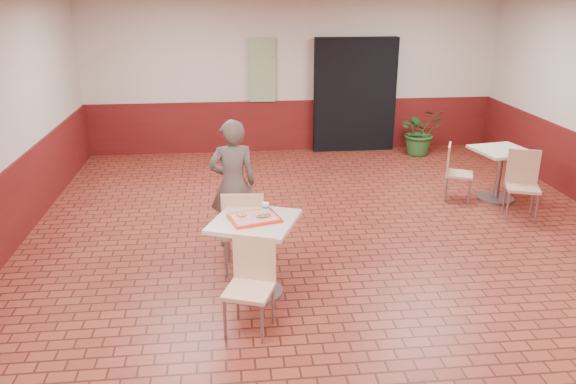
{
  "coord_description": "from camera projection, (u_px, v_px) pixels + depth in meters",
  "views": [
    {
      "loc": [
        -1.28,
        -5.86,
        3.06
      ],
      "look_at": [
        -0.65,
        -0.09,
        0.95
      ],
      "focal_mm": 35.0,
      "sensor_mm": 36.0,
      "label": 1
    }
  ],
  "objects": [
    {
      "name": "chair_second_left",
      "position": [
        455.0,
        169.0,
        8.52
      ],
      "size": [
        0.52,
        0.52,
        0.86
      ],
      "rotation": [
        0.0,
        0.0,
        1.16
      ],
      "color": "tan",
      "rests_on": "ground"
    },
    {
      "name": "wainscot_band",
      "position": [
        343.0,
        224.0,
        6.48
      ],
      "size": [
        8.0,
        10.0,
        1.0
      ],
      "color": "#531110",
      "rests_on": "ground"
    },
    {
      "name": "room_shell",
      "position": [
        346.0,
        140.0,
        6.14
      ],
      "size": [
        8.01,
        10.01,
        3.01
      ],
      "color": "maroon",
      "rests_on": "ground"
    },
    {
      "name": "second_table",
      "position": [
        500.0,
        166.0,
        8.48
      ],
      "size": [
        0.75,
        0.75,
        0.8
      ],
      "rotation": [
        0.0,
        0.0,
        0.17
      ],
      "color": "#BFB19A",
      "rests_on": "ground"
    },
    {
      "name": "ring_donut",
      "position": [
        242.0,
        214.0,
        5.72
      ],
      "size": [
        0.12,
        0.12,
        0.03
      ],
      "primitive_type": "torus",
      "rotation": [
        0.0,
        0.0,
        0.41
      ],
      "color": "#D4944D",
      "rests_on": "serving_tray"
    },
    {
      "name": "main_table",
      "position": [
        255.0,
        244.0,
        5.8
      ],
      "size": [
        0.8,
        0.8,
        0.85
      ],
      "rotation": [
        0.0,
        0.0,
        -0.38
      ],
      "color": "beige",
      "rests_on": "ground"
    },
    {
      "name": "chair_main_back",
      "position": [
        244.0,
        227.0,
        6.26
      ],
      "size": [
        0.49,
        0.49,
        0.99
      ],
      "rotation": [
        0.0,
        0.0,
        3.07
      ],
      "color": "tan",
      "rests_on": "ground"
    },
    {
      "name": "long_john_donut",
      "position": [
        263.0,
        215.0,
        5.68
      ],
      "size": [
        0.16,
        0.1,
        0.05
      ],
      "rotation": [
        0.0,
        0.0,
        0.19
      ],
      "color": "#B87B36",
      "rests_on": "serving_tray"
    },
    {
      "name": "serving_tray",
      "position": [
        254.0,
        218.0,
        5.7
      ],
      "size": [
        0.49,
        0.38,
        0.03
      ],
      "rotation": [
        0.0,
        0.0,
        0.28
      ],
      "color": "red",
      "rests_on": "main_table"
    },
    {
      "name": "chair_second_front",
      "position": [
        522.0,
        180.0,
        7.87
      ],
      "size": [
        0.56,
        0.56,
        0.94
      ],
      "rotation": [
        0.0,
        0.0,
        -0.35
      ],
      "color": "tan",
      "rests_on": "ground"
    },
    {
      "name": "corridor_doorway",
      "position": [
        355.0,
        95.0,
        10.96
      ],
      "size": [
        1.6,
        0.22,
        2.2
      ],
      "primitive_type": "cube",
      "color": "black",
      "rests_on": "ground"
    },
    {
      "name": "paper_cup",
      "position": [
        266.0,
        207.0,
        5.82
      ],
      "size": [
        0.08,
        0.08,
        0.09
      ],
      "rotation": [
        0.0,
        0.0,
        -0.06
      ],
      "color": "silver",
      "rests_on": "serving_tray"
    },
    {
      "name": "potted_plant",
      "position": [
        420.0,
        131.0,
        10.85
      ],
      "size": [
        0.91,
        0.82,
        0.92
      ],
      "primitive_type": "imported",
      "rotation": [
        0.0,
        0.0,
        0.13
      ],
      "color": "#265722",
      "rests_on": "ground"
    },
    {
      "name": "promo_poster",
      "position": [
        262.0,
        70.0,
        10.66
      ],
      "size": [
        0.5,
        0.03,
        1.2
      ],
      "primitive_type": "cube",
      "color": "gray",
      "rests_on": "wainscot_band"
    },
    {
      "name": "chair_main_front",
      "position": [
        251.0,
        279.0,
        5.24
      ],
      "size": [
        0.54,
        0.54,
        0.9
      ],
      "rotation": [
        0.0,
        0.0,
        -0.36
      ],
      "color": "#EAB68C",
      "rests_on": "ground"
    },
    {
      "name": "customer",
      "position": [
        233.0,
        184.0,
        6.87
      ],
      "size": [
        0.63,
        0.45,
        1.61
      ],
      "primitive_type": "imported",
      "rotation": [
        0.0,
        0.0,
        3.26
      ],
      "color": "brown",
      "rests_on": "ground"
    }
  ]
}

